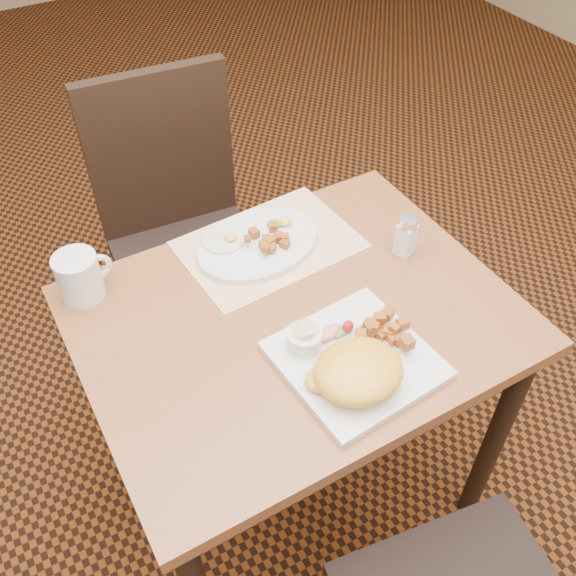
{
  "coord_description": "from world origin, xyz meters",
  "views": [
    {
      "loc": [
        -0.47,
        -0.79,
        1.75
      ],
      "look_at": [
        -0.01,
        0.02,
        0.82
      ],
      "focal_mm": 40.0,
      "sensor_mm": 36.0,
      "label": 1
    }
  ],
  "objects_px": {
    "plate_square": "(355,360)",
    "coffee_mug": "(80,276)",
    "plate_oval": "(258,244)",
    "table": "(296,347)",
    "chair_far": "(180,224)",
    "salt_shaker": "(406,236)"
  },
  "relations": [
    {
      "from": "plate_oval",
      "to": "plate_square",
      "type": "bearing_deg",
      "value": -89.13
    },
    {
      "from": "chair_far",
      "to": "plate_oval",
      "type": "distance_m",
      "value": 0.48
    },
    {
      "from": "table",
      "to": "plate_oval",
      "type": "bearing_deg",
      "value": 82.9
    },
    {
      "from": "table",
      "to": "chair_far",
      "type": "bearing_deg",
      "value": 91.52
    },
    {
      "from": "coffee_mug",
      "to": "plate_square",
      "type": "bearing_deg",
      "value": -48.05
    },
    {
      "from": "table",
      "to": "plate_square",
      "type": "xyz_separation_m",
      "value": [
        0.03,
        -0.17,
        0.12
      ]
    },
    {
      "from": "salt_shaker",
      "to": "table",
      "type": "bearing_deg",
      "value": -171.96
    },
    {
      "from": "coffee_mug",
      "to": "plate_oval",
      "type": "bearing_deg",
      "value": -7.57
    },
    {
      "from": "chair_far",
      "to": "plate_square",
      "type": "height_order",
      "value": "chair_far"
    },
    {
      "from": "chair_far",
      "to": "coffee_mug",
      "type": "distance_m",
      "value": 0.57
    },
    {
      "from": "table",
      "to": "plate_square",
      "type": "height_order",
      "value": "plate_square"
    },
    {
      "from": "table",
      "to": "coffee_mug",
      "type": "relative_size",
      "value": 7.28
    },
    {
      "from": "plate_square",
      "to": "salt_shaker",
      "type": "bearing_deg",
      "value": 37.37
    },
    {
      "from": "plate_oval",
      "to": "coffee_mug",
      "type": "distance_m",
      "value": 0.4
    },
    {
      "from": "coffee_mug",
      "to": "table",
      "type": "bearing_deg",
      "value": -37.18
    },
    {
      "from": "plate_square",
      "to": "coffee_mug",
      "type": "relative_size",
      "value": 2.27
    },
    {
      "from": "plate_square",
      "to": "coffee_mug",
      "type": "height_order",
      "value": "coffee_mug"
    },
    {
      "from": "chair_far",
      "to": "salt_shaker",
      "type": "distance_m",
      "value": 0.74
    },
    {
      "from": "table",
      "to": "plate_oval",
      "type": "height_order",
      "value": "plate_oval"
    },
    {
      "from": "plate_square",
      "to": "coffee_mug",
      "type": "distance_m",
      "value": 0.61
    },
    {
      "from": "table",
      "to": "plate_oval",
      "type": "distance_m",
      "value": 0.26
    },
    {
      "from": "plate_oval",
      "to": "coffee_mug",
      "type": "relative_size",
      "value": 2.46
    }
  ]
}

